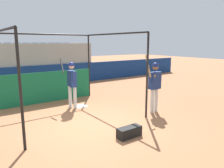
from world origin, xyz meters
TOP-DOWN VIEW (x-y plane):
  - ground_plane at (0.00, 0.00)m, footprint 60.00×60.00m
  - outfield_wall at (0.00, 6.88)m, footprint 24.00×0.12m
  - bleacher_section at (0.00, 8.14)m, footprint 8.15×2.40m
  - batting_cage at (-0.10, 2.78)m, footprint 4.08×3.97m
  - home_plate at (0.68, 2.02)m, footprint 0.44×0.44m
  - player_batter at (0.32, 2.03)m, footprint 0.52×0.96m
  - player_waiting at (2.51, -0.22)m, footprint 0.77×0.51m
  - equipment_bag at (0.40, -1.34)m, footprint 0.70×0.28m

SIDE VIEW (x-z plane):
  - ground_plane at x=0.00m, z-range 0.00..0.00m
  - home_plate at x=0.68m, z-range 0.00..0.02m
  - equipment_bag at x=0.40m, z-range 0.00..0.28m
  - outfield_wall at x=0.00m, z-range 0.00..1.24m
  - player_batter at x=0.32m, z-range 0.13..2.06m
  - player_waiting at x=2.51m, z-range 0.07..2.17m
  - batting_cage at x=-0.10m, z-range -0.22..2.67m
  - bleacher_section at x=0.00m, z-range 0.00..2.52m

